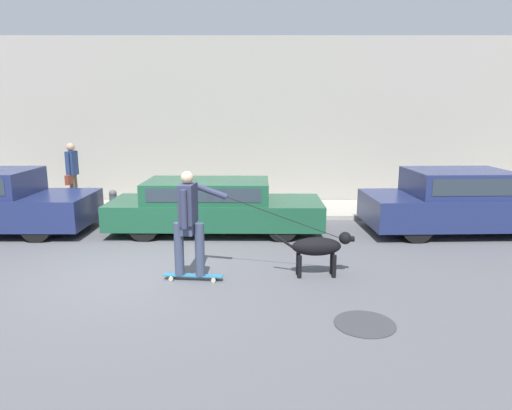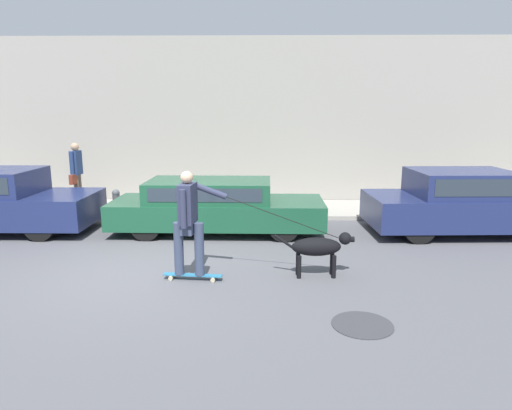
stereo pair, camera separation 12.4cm
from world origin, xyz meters
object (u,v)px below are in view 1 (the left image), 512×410
Objects in this scene: parked_car_1 at (214,206)px; pedestrian_with_bag at (73,171)px; skateboarder at (190,219)px; fire_hydrant at (114,205)px; dog at (320,247)px; parked_car_2 at (463,203)px.

parked_car_1 is 4.52m from pedestrian_with_bag.
skateboarder is 4.48m from fire_hydrant.
parked_car_2 is at bearing 35.87° from dog.
parked_car_1 is at bearing -19.42° from fire_hydrant.
pedestrian_with_bag is 2.08m from fire_hydrant.
dog is 1.61× the size of fire_hydrant.
parked_car_1 is 5.40m from parked_car_2.
parked_car_2 is 6.22m from skateboarder.
pedestrian_with_bag is (-9.31, 2.21, 0.39)m from parked_car_2.
fire_hydrant is at bearing 138.45° from dog.
pedestrian_with_bag is at bearing 137.36° from fire_hydrant.
parked_car_1 is at bearing 152.96° from pedestrian_with_bag.
dog is at bearing 10.89° from skateboarder.
parked_car_2 reaches higher than parked_car_1.
parked_car_2 is 3.35× the size of dog.
fire_hydrant is at bearing 171.65° from parked_car_2.
parked_car_1 is 2.71× the size of pedestrian_with_bag.
parked_car_2 is 9.58m from pedestrian_with_bag.
parked_car_2 reaches higher than dog.
skateboarder is 6.38m from pedestrian_with_bag.
pedestrian_with_bag reaches higher than skateboarder.
parked_car_2 is (5.40, -0.00, 0.08)m from parked_car_1.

